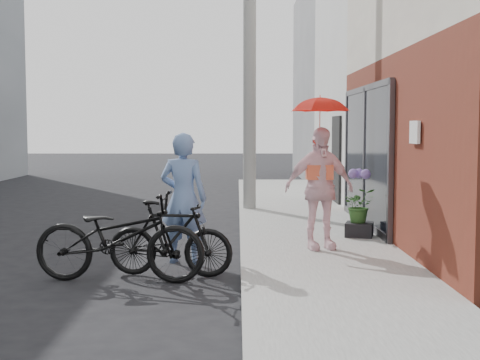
{
  "coord_description": "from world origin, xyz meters",
  "views": [
    {
      "loc": [
        0.84,
        -8.54,
        1.88
      ],
      "look_at": [
        0.88,
        1.38,
        1.1
      ],
      "focal_mm": 50.0,
      "sensor_mm": 36.0,
      "label": 1
    }
  ],
  "objects_px": {
    "officer": "(183,198)",
    "bike_right": "(170,239)",
    "bike_left": "(119,237)",
    "planter": "(359,229)",
    "kimono_woman": "(319,188)",
    "utility_pole": "(250,52)"
  },
  "relations": [
    {
      "from": "bike_right",
      "to": "kimono_woman",
      "type": "height_order",
      "value": "kimono_woman"
    },
    {
      "from": "bike_left",
      "to": "bike_right",
      "type": "xyz_separation_m",
      "value": [
        0.59,
        0.3,
        -0.07
      ]
    },
    {
      "from": "officer",
      "to": "bike_right",
      "type": "distance_m",
      "value": 0.94
    },
    {
      "from": "bike_left",
      "to": "planter",
      "type": "relative_size",
      "value": 4.9
    },
    {
      "from": "utility_pole",
      "to": "bike_left",
      "type": "distance_m",
      "value": 7.33
    },
    {
      "from": "utility_pole",
      "to": "kimono_woman",
      "type": "xyz_separation_m",
      "value": [
        0.92,
        -4.93,
        -2.5
      ]
    },
    {
      "from": "utility_pole",
      "to": "officer",
      "type": "relative_size",
      "value": 3.86
    },
    {
      "from": "kimono_woman",
      "to": "planter",
      "type": "xyz_separation_m",
      "value": [
        0.79,
        1.1,
        -0.77
      ]
    },
    {
      "from": "kimono_woman",
      "to": "planter",
      "type": "height_order",
      "value": "kimono_woman"
    },
    {
      "from": "bike_right",
      "to": "utility_pole",
      "type": "bearing_deg",
      "value": -1.78
    },
    {
      "from": "officer",
      "to": "kimono_woman",
      "type": "relative_size",
      "value": 1.03
    },
    {
      "from": "officer",
      "to": "planter",
      "type": "height_order",
      "value": "officer"
    },
    {
      "from": "bike_left",
      "to": "planter",
      "type": "xyz_separation_m",
      "value": [
        3.41,
        2.66,
        -0.32
      ]
    },
    {
      "from": "officer",
      "to": "bike_right",
      "type": "relative_size",
      "value": 1.13
    },
    {
      "from": "utility_pole",
      "to": "bike_right",
      "type": "relative_size",
      "value": 4.37
    },
    {
      "from": "kimono_woman",
      "to": "planter",
      "type": "bearing_deg",
      "value": 39.96
    },
    {
      "from": "bike_left",
      "to": "planter",
      "type": "distance_m",
      "value": 4.34
    },
    {
      "from": "officer",
      "to": "bike_left",
      "type": "bearing_deg",
      "value": 71.6
    },
    {
      "from": "planter",
      "to": "bike_right",
      "type": "bearing_deg",
      "value": -140.14
    },
    {
      "from": "bike_left",
      "to": "kimono_woman",
      "type": "xyz_separation_m",
      "value": [
        2.62,
        1.56,
        0.45
      ]
    },
    {
      "from": "planter",
      "to": "utility_pole",
      "type": "bearing_deg",
      "value": 114.05
    },
    {
      "from": "planter",
      "to": "officer",
      "type": "bearing_deg",
      "value": -150.66
    }
  ]
}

